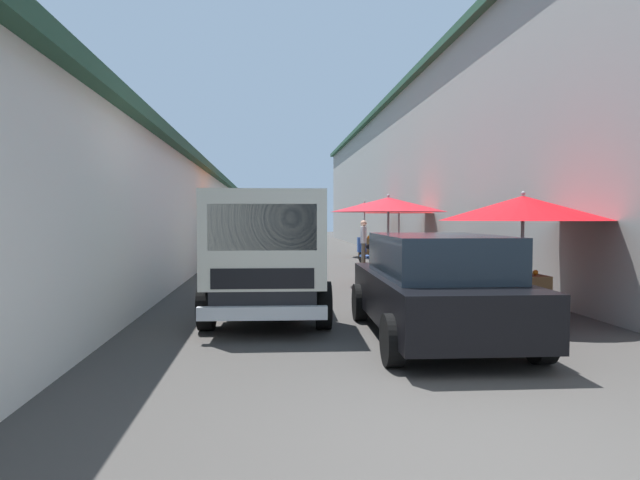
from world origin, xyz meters
The scene contains 14 objects.
ground centered at (13.50, 0.00, 0.00)m, with size 90.00×90.00×0.00m, color #3D3A38.
building_left_whitewash centered at (15.75, 7.29, 1.77)m, with size 49.80×7.50×3.53m.
building_right_concrete centered at (15.75, -7.29, 3.53)m, with size 49.80×7.50×7.05m.
fruit_stall_far_left centered at (9.40, -1.37, 1.79)m, with size 2.88×2.88×2.26m.
fruit_stall_near_left centered at (14.57, 1.97, 1.77)m, with size 2.82×2.82×2.26m.
fruit_stall_mid_lane centered at (13.78, -2.69, 1.68)m, with size 2.33×2.33×2.25m.
fruit_stall_far_right centered at (18.89, -2.53, 1.75)m, with size 2.13×2.13×2.41m.
fruit_stall_near_right centered at (5.10, -2.68, 1.68)m, with size 2.78×2.78×2.13m.
hatchback_car centered at (3.66, -0.70, 0.74)m, with size 3.96×2.03×1.45m.
delivery_truck centered at (5.18, 1.61, 1.04)m, with size 4.99×2.13×2.08m.
vendor_by_crates centered at (14.84, -1.72, 0.91)m, with size 0.62×0.30×1.59m.
vendor_in_shade centered at (9.94, 2.54, 0.89)m, with size 0.33×0.60×1.55m.
parked_scooter centered at (15.36, -1.93, 0.45)m, with size 1.69×0.47×1.14m.
plastic_stool centered at (8.53, 1.88, 0.33)m, with size 0.30×0.30×0.43m.
Camera 1 is at (-3.33, 1.57, 1.68)m, focal length 29.29 mm.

